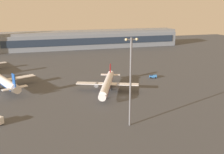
# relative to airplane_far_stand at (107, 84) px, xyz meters

# --- Properties ---
(ground_plane) EXTENTS (416.00, 416.00, 0.00)m
(ground_plane) POSITION_rel_airplane_far_stand_xyz_m (4.81, -10.61, -3.81)
(ground_plane) COLOR #424449
(terminal_building) EXTENTS (168.77, 22.40, 16.40)m
(terminal_building) POSITION_rel_airplane_far_stand_xyz_m (20.21, 132.54, 4.28)
(terminal_building) COLOR gray
(terminal_building) RESTS_ON ground
(airplane_far_stand) EXTENTS (29.76, 37.75, 10.09)m
(airplane_far_stand) POSITION_rel_airplane_far_stand_xyz_m (0.00, 0.00, 0.00)
(airplane_far_stand) COLOR white
(airplane_far_stand) RESTS_ON ground
(airplane_mid_apron) EXTENTS (32.45, 41.10, 11.12)m
(airplane_mid_apron) POSITION_rel_airplane_far_stand_xyz_m (-49.79, 19.73, 0.39)
(airplane_mid_apron) COLOR white
(airplane_mid_apron) RESTS_ON ground
(baggage_tractor) EXTENTS (4.56, 3.27, 2.25)m
(baggage_tractor) POSITION_rel_airplane_far_stand_xyz_m (31.63, 15.87, -2.64)
(baggage_tractor) COLOR #3372BF
(baggage_tractor) RESTS_ON ground
(apron_light_central) EXTENTS (4.80, 0.90, 30.96)m
(apron_light_central) POSITION_rel_airplane_far_stand_xyz_m (-2.18, -38.43, 13.57)
(apron_light_central) COLOR slate
(apron_light_central) RESTS_ON ground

